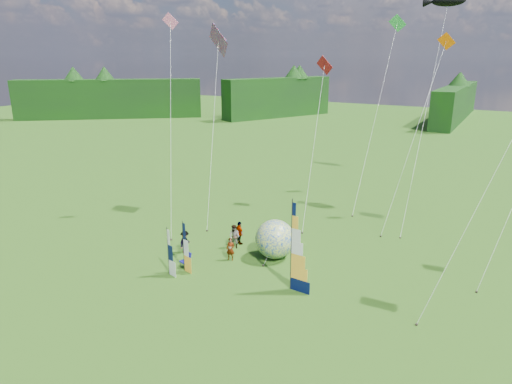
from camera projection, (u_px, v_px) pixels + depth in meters
The scene contains 18 objects.
ground at pixel (236, 306), 25.58m from camera, with size 220.00×220.00×0.00m, color #385918.
treeline_ring at pixel (235, 240), 24.42m from camera, with size 210.00×210.00×8.00m, color black, non-canonical shape.
feather_banner_main at pixel (291, 247), 26.66m from camera, with size 1.47×0.10×5.50m, color #050F39, non-canonical shape.
side_banner_left at pixel (184, 247), 29.29m from camera, with size 0.94×0.10×3.35m, color #FFAF2D, non-canonical shape.
side_banner_far at pixel (168, 252), 28.86m from camera, with size 0.92×0.10×3.11m, color white, non-canonical shape.
bol_inflatable at pixel (275, 239), 31.35m from camera, with size 2.72×2.72×2.72m, color #032B96.
spectator_a at pixel (231, 249), 31.10m from camera, with size 0.58×0.38×1.60m, color #66594C.
spectator_b at pixel (234, 237), 33.05m from camera, with size 0.85×0.42×1.75m, color #66594C.
spectator_c at pixel (185, 242), 32.23m from camera, with size 1.07×0.40×1.65m, color #66594C.
spectator_d at pixel (239, 233), 33.68m from camera, with size 1.04×0.42×1.77m, color #66594C.
camp_chair at pixel (185, 260), 30.04m from camera, with size 0.61×0.61×1.06m, color navy, non-canonical shape.
kite_whale at pixel (427, 103), 36.94m from camera, with size 3.35×14.57×19.55m, color black, non-canonical shape.
kite_rainbow_delta at pixel (213, 118), 37.33m from camera, with size 7.84×11.43×17.15m, color red, non-canonical shape.
kite_parafoil at pixel (501, 148), 23.05m from camera, with size 8.98×11.41×17.99m, color #D63200, non-canonical shape.
small_kite_red at pixel (314, 136), 38.09m from camera, with size 5.10×11.68×14.05m, color red, non-canonical shape.
small_kite_orange at pixel (415, 130), 35.86m from camera, with size 4.31×10.34×15.72m, color #EA5B00, non-canonical shape.
small_kite_pink at pixel (170, 120), 35.48m from camera, with size 6.08×8.03×17.21m, color pink, non-canonical shape.
small_kite_green at pixel (377, 107), 41.63m from camera, with size 2.89×13.54×17.80m, color green, non-canonical shape.
Camera 1 is at (12.28, -19.03, 13.56)m, focal length 32.00 mm.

